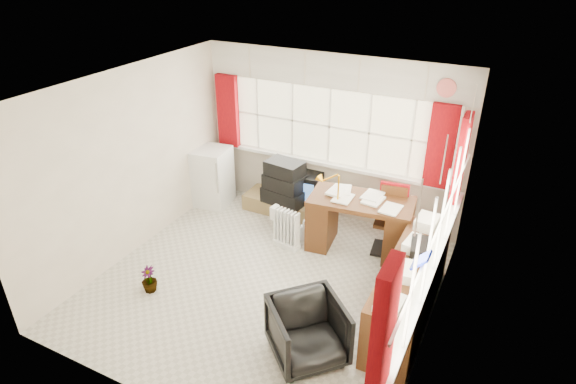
% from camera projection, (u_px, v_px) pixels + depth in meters
% --- Properties ---
extents(ground, '(4.00, 4.00, 0.00)m').
position_uv_depth(ground, '(266.00, 283.00, 6.09)').
color(ground, beige).
rests_on(ground, ground).
extents(room_walls, '(4.00, 4.00, 4.00)m').
position_uv_depth(room_walls, '(263.00, 176.00, 5.39)').
color(room_walls, beige).
rests_on(room_walls, ground).
extents(window_back, '(3.70, 0.12, 3.60)m').
position_uv_depth(window_back, '(327.00, 159.00, 7.19)').
color(window_back, '#FFF6C9').
rests_on(window_back, room_walls).
extents(window_right, '(0.12, 3.70, 3.60)m').
position_uv_depth(window_right, '(431.00, 263.00, 4.88)').
color(window_right, '#FFF6C9').
rests_on(window_right, room_walls).
extents(curtains, '(3.83, 3.83, 1.15)m').
position_uv_depth(curtains, '(368.00, 165.00, 5.78)').
color(curtains, '#9A080A').
rests_on(curtains, room_walls).
extents(overhead_cabinets, '(3.98, 3.98, 0.48)m').
position_uv_depth(overhead_cabinets, '(379.00, 100.00, 5.43)').
color(overhead_cabinets, silver).
rests_on(overhead_cabinets, room_walls).
extents(desk, '(1.45, 0.83, 0.84)m').
position_uv_depth(desk, '(360.00, 222.00, 6.55)').
color(desk, '#552F14').
rests_on(desk, ground).
extents(desk_lamp, '(0.16, 0.15, 0.40)m').
position_uv_depth(desk_lamp, '(339.00, 182.00, 6.22)').
color(desk_lamp, '#F0A00A').
rests_on(desk_lamp, desk).
extents(task_chair, '(0.45, 0.47, 0.96)m').
position_uv_depth(task_chair, '(391.00, 216.00, 6.58)').
color(task_chair, black).
rests_on(task_chair, ground).
extents(office_chair, '(1.01, 1.01, 0.66)m').
position_uv_depth(office_chair, '(308.00, 331.00, 4.88)').
color(office_chair, black).
rests_on(office_chair, ground).
extents(radiator, '(0.41, 0.22, 0.58)m').
position_uv_depth(radiator, '(287.00, 232.00, 6.71)').
color(radiator, white).
rests_on(radiator, ground).
extents(credenza, '(0.50, 2.00, 0.85)m').
position_uv_depth(credenza, '(409.00, 289.00, 5.38)').
color(credenza, '#552F14').
rests_on(credenza, ground).
extents(file_tray, '(0.35, 0.41, 0.12)m').
position_uv_depth(file_tray, '(424.00, 248.00, 5.35)').
color(file_tray, black).
rests_on(file_tray, credenza).
extents(tv_bench, '(1.40, 0.50, 0.25)m').
position_uv_depth(tv_bench, '(288.00, 205.00, 7.61)').
color(tv_bench, olive).
rests_on(tv_bench, ground).
extents(crt_tv, '(0.53, 0.51, 0.44)m').
position_uv_depth(crt_tv, '(306.00, 186.00, 7.45)').
color(crt_tv, black).
rests_on(crt_tv, tv_bench).
extents(hifi_stack, '(0.71, 0.50, 0.69)m').
position_uv_depth(hifi_stack, '(285.00, 183.00, 7.30)').
color(hifi_stack, black).
rests_on(hifi_stack, tv_bench).
extents(mini_fridge, '(0.62, 0.62, 0.95)m').
position_uv_depth(mini_fridge, '(212.00, 176.00, 7.75)').
color(mini_fridge, white).
rests_on(mini_fridge, ground).
extents(spray_bottle_a, '(0.15, 0.15, 0.33)m').
position_uv_depth(spray_bottle_a, '(304.00, 230.00, 6.90)').
color(spray_bottle_a, white).
rests_on(spray_bottle_a, ground).
extents(spray_bottle_b, '(0.10, 0.10, 0.19)m').
position_uv_depth(spray_bottle_b, '(325.00, 229.00, 7.05)').
color(spray_bottle_b, '#88CCC6').
rests_on(spray_bottle_b, ground).
extents(flower_vase, '(0.22, 0.22, 0.34)m').
position_uv_depth(flower_vase, '(149.00, 279.00, 5.88)').
color(flower_vase, black).
rests_on(flower_vase, ground).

